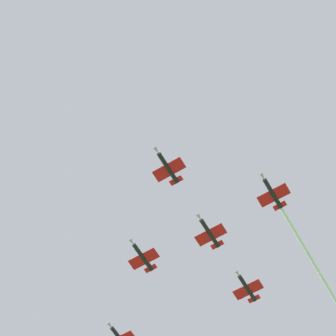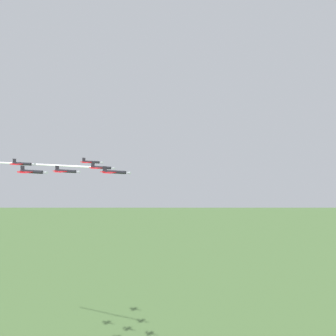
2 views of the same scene
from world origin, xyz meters
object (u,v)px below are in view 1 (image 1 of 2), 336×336
Objects in this scene: jet_lead at (168,167)px; jet_port_outer at (209,233)px; jet_port_inner at (313,262)px; jet_starboard_inner at (142,257)px; jet_port_trail at (247,288)px.

jet_port_outer is (-21.56, -3.16, -0.64)m from jet_lead.
jet_port_outer is (24.78, -16.39, 0.16)m from jet_port_inner.
jet_starboard_inner is 19.97m from jet_port_outer.
jet_port_inner is at bearing -148.65° from jet_starboard_inner.
jet_lead is 1.00× the size of jet_port_outer.
jet_lead reaches higher than jet_port_outer.
jet_starboard_inner is (29.61, -35.70, 1.74)m from jet_port_inner.
jet_lead is 21.79m from jet_port_outer.
jet_lead is 28.02m from jet_starboard_inner.
jet_port_outer reaches higher than jet_port_inner.
jet_starboard_inner is 1.00× the size of jet_port_trail.
jet_port_outer is at bearing 48.20° from jet_port_inner.
jet_port_inner is 29.71m from jet_port_outer.
jet_port_inner is 19.92m from jet_port_trail.
jet_port_trail is (-26.38, 16.15, 0.37)m from jet_starboard_inner.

